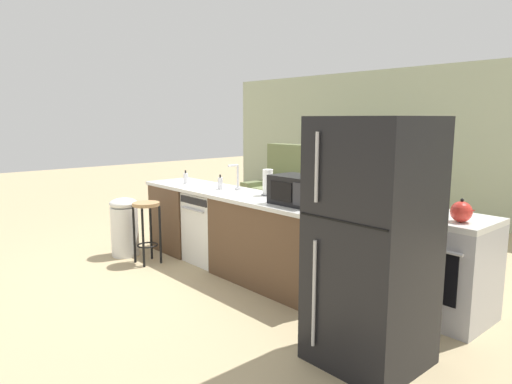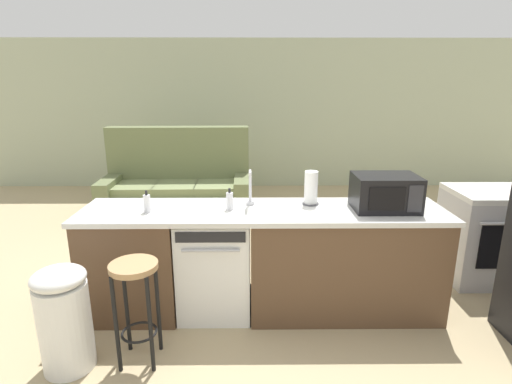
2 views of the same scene
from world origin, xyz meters
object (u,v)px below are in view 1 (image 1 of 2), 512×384
microwave (298,190)px  paper_towel_roll (268,183)px  bar_stool (147,219)px  dishwasher (214,227)px  trash_bin (124,226)px  soap_bottle (220,183)px  stove_range (444,267)px  couch (304,199)px  dish_soap_bottle (186,178)px  refrigerator (372,243)px  kettle (461,212)px

microwave → paper_towel_roll: (-0.57, 0.14, -0.00)m
bar_stool → dishwasher: bearing=53.9°
paper_towel_roll → trash_bin: 2.05m
paper_towel_roll → trash_bin: size_ratio=0.38×
paper_towel_roll → soap_bottle: bearing=-168.7°
stove_range → microwave: microwave is taller
dishwasher → trash_bin: 1.18m
stove_range → microwave: size_ratio=1.80×
trash_bin → couch: bearing=86.3°
stove_range → dish_soap_bottle: (-3.11, -0.61, 0.52)m
paper_towel_roll → refrigerator: bearing=-20.8°
refrigerator → bar_stool: bearing=-178.2°
stove_range → kettle: size_ratio=4.39×
refrigerator → microwave: refrigerator is taller
kettle → trash_bin: bearing=-163.0°
microwave → trash_bin: 2.51m
paper_towel_roll → bar_stool: 1.58m
stove_range → couch: couch is taller
refrigerator → dish_soap_bottle: bearing=171.1°
paper_towel_roll → dish_soap_bottle: paper_towel_roll is taller
bar_stool → stove_range: bearing=21.3°
stove_range → microwave: 1.47m
refrigerator → soap_bottle: refrigerator is taller
bar_stool → couch: bearing=95.0°
microwave → soap_bottle: (-1.24, 0.00, -0.07)m
dish_soap_bottle → couch: (-0.23, 2.47, -0.58)m
stove_range → microwave: bearing=-155.9°
soap_bottle → bar_stool: soap_bottle is taller
bar_stool → soap_bottle: bearing=47.1°
microwave → kettle: bearing=16.9°
microwave → trash_bin: (-2.32, -0.71, -0.66)m
bar_stool → microwave: bearing=19.3°
kettle → refrigerator: bearing=-99.8°
paper_towel_roll → soap_bottle: (-0.67, -0.13, -0.07)m
paper_towel_roll → bar_stool: size_ratio=0.38×
dish_soap_bottle → couch: 2.54m
soap_bottle → dish_soap_bottle: same height
bar_stool → paper_towel_roll: bearing=31.7°
refrigerator → microwave: bearing=155.9°
soap_bottle → trash_bin: bearing=-146.4°
paper_towel_roll → bar_stool: bearing=-148.3°
dishwasher → microwave: bearing=-0.1°
kettle → bar_stool: 3.44m
paper_towel_roll → soap_bottle: 0.68m
stove_range → dish_soap_bottle: bearing=-168.9°
microwave → couch: bearing=131.3°
microwave → soap_bottle: bearing=179.8°
dishwasher → soap_bottle: size_ratio=4.77×
dishwasher → stove_range: (2.60, 0.55, 0.03)m
stove_range → soap_bottle: (-2.47, -0.55, 0.52)m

